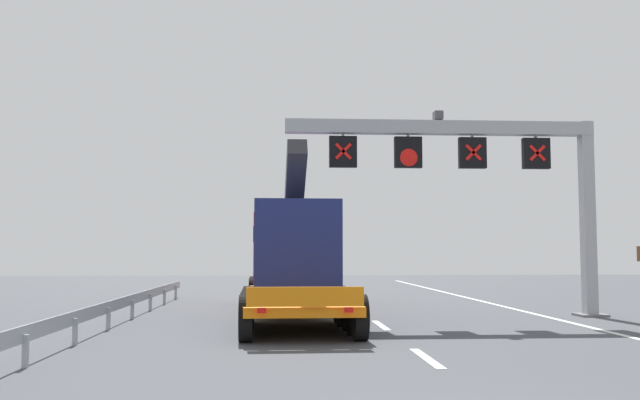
# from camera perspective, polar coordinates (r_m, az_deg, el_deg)

# --- Properties ---
(lane_markings) EXTENTS (0.20, 45.69, 0.01)m
(lane_markings) POSITION_cam_1_polar(r_m,az_deg,el_deg) (23.17, 3.92, -9.53)
(lane_markings) COLOR silver
(lane_markings) RESTS_ON ground
(edge_line_right) EXTENTS (0.20, 63.00, 0.01)m
(edge_line_right) POSITION_cam_1_polar(r_m,az_deg,el_deg) (21.31, 21.00, -9.71)
(edge_line_right) COLOR silver
(edge_line_right) RESTS_ON ground
(overhead_lane_gantry) EXTENTS (10.52, 0.90, 6.76)m
(overhead_lane_gantry) POSITION_cam_1_polar(r_m,az_deg,el_deg) (23.40, 13.16, 3.29)
(overhead_lane_gantry) COLOR #9EA0A5
(overhead_lane_gantry) RESTS_ON ground
(heavy_haul_truck_orange) EXTENTS (3.33, 14.12, 5.30)m
(heavy_haul_truck_orange) POSITION_cam_1_polar(r_m,az_deg,el_deg) (23.76, -2.50, -4.62)
(heavy_haul_truck_orange) COLOR orange
(heavy_haul_truck_orange) RESTS_ON ground
(guardrail_left) EXTENTS (0.13, 27.48, 0.76)m
(guardrail_left) POSITION_cam_1_polar(r_m,az_deg,el_deg) (19.70, -17.28, -8.64)
(guardrail_left) COLOR #999EA3
(guardrail_left) RESTS_ON ground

